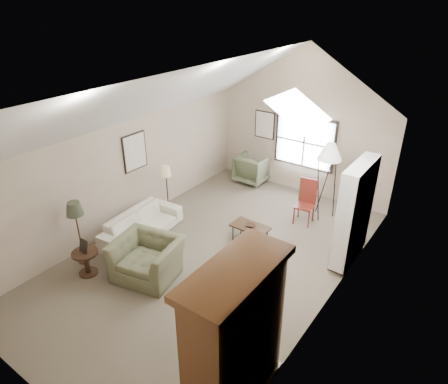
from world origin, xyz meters
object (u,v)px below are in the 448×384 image
Objects in this scene: side_table at (87,263)px; coffee_table at (250,234)px; sofa at (142,225)px; armchair_near at (147,258)px; armoire at (235,338)px; armchair_far at (253,168)px; side_chair at (305,202)px.

coffee_table is at bearing 54.01° from side_table.
coffee_table is at bearing -64.84° from sofa.
armchair_near is at bearing -115.55° from coffee_table.
armchair_far is (-3.51, 6.10, -0.69)m from armoire.
coffee_table is (-1.85, 3.34, -0.88)m from armoire.
armchair_far is 1.75× the size of side_table.
armoire is 7.07m from armchair_far.
armchair_near is 1.11× the size of side_chair.
armoire is at bearing 119.17° from armchair_far.
armoire is 4.02m from side_table.
sofa is at bearing 93.58° from side_table.
armchair_far is 0.82× the size of side_chair.
sofa reaches higher than coffee_table.
sofa is 1.68× the size of armchair_near.
armchair_near reaches higher than side_table.
armchair_near is (-2.88, 1.19, -0.70)m from armoire.
sofa is 1.60m from side_table.
side_table is (-1.02, -0.67, -0.14)m from armchair_near.
sofa is at bearing 152.17° from armoire.
armoire is 2.61× the size of coffee_table.
armoire reaches higher than armchair_far.
armchair_near is at bearing 33.33° from side_table.
armchair_far reaches higher than armchair_near.
sofa is 2.28× the size of armchair_far.
sofa is 3.99× the size of side_table.
side_chair reaches higher than sofa.
side_table is at bearing 85.26° from armchair_far.
armchair_far reaches higher than coffee_table.
armoire reaches higher than side_table.
armchair_far is 1.07× the size of coffee_table.
sofa is 4.02m from armchair_far.
coffee_table is (1.03, 2.15, -0.18)m from armchair_near.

